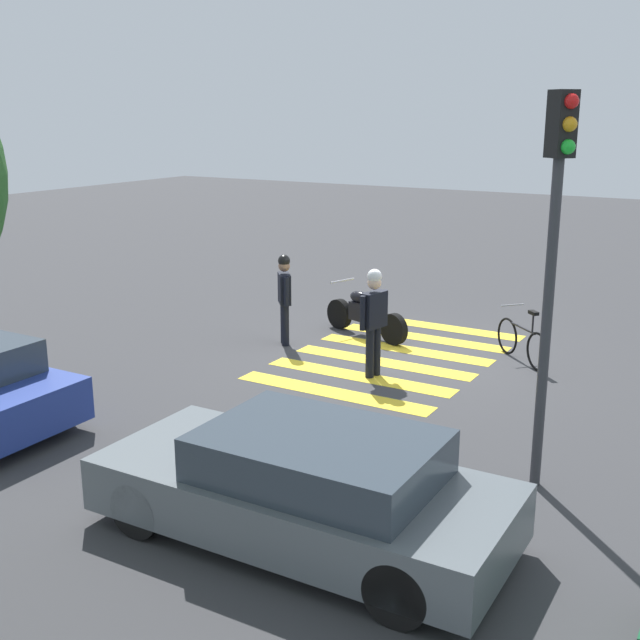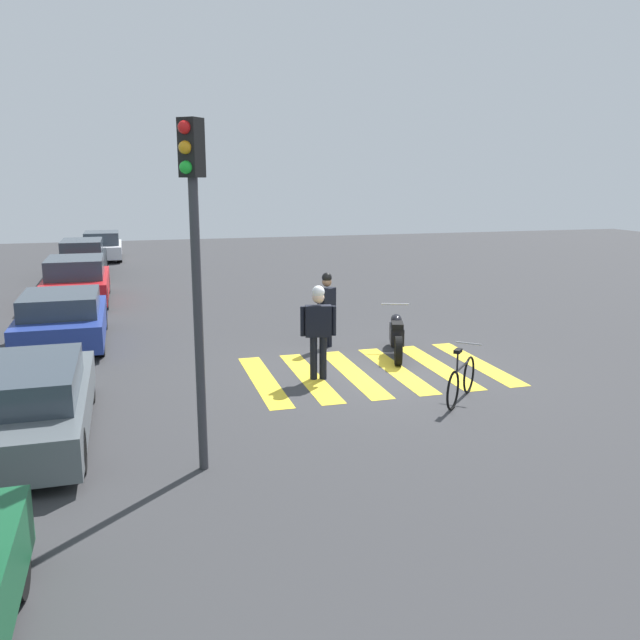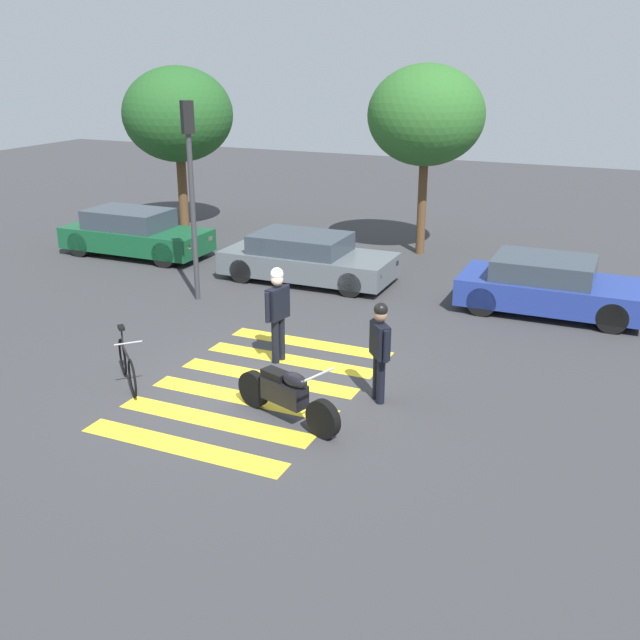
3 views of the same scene
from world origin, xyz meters
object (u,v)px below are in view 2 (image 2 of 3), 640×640
object	(u,v)px
officer_by_motorcycle	(327,305)
car_white_van	(102,246)
car_grey_coupe	(22,403)
traffic_light_pole	(195,243)
car_red_convertible	(77,281)
car_blue_hatchback	(62,319)
leaning_bicycle	(461,380)
officer_on_foot	(318,325)
car_black_suv	(83,259)
police_motorcycle	(396,335)

from	to	relation	value
officer_by_motorcycle	car_white_van	size ratio (longest dim) A/B	0.42
car_grey_coupe	traffic_light_pole	bearing A→B (deg)	-125.10
officer_by_motorcycle	car_red_convertible	world-z (taller)	officer_by_motorcycle
car_blue_hatchback	traffic_light_pole	bearing A→B (deg)	-162.64
leaning_bicycle	car_white_van	xyz separation A→B (m)	(22.73, 6.67, 0.25)
leaning_bicycle	car_grey_coupe	xyz separation A→B (m)	(0.15, 7.00, 0.21)
officer_on_foot	officer_by_motorcycle	xyz separation A→B (m)	(2.29, -0.84, -0.07)
car_red_convertible	car_black_suv	distance (m)	5.81
officer_by_motorcycle	car_grey_coupe	bearing A→B (deg)	124.76
car_black_suv	car_white_van	size ratio (longest dim) A/B	1.13
officer_on_foot	officer_by_motorcycle	world-z (taller)	officer_on_foot
car_blue_hatchback	traffic_light_pole	xyz separation A→B (m)	(-7.64, -2.39, 2.40)
car_blue_hatchback	car_red_convertible	world-z (taller)	car_red_convertible
officer_by_motorcycle	car_white_van	bearing A→B (deg)	16.47
officer_by_motorcycle	car_blue_hatchback	bearing A→B (deg)	71.72
leaning_bicycle	officer_by_motorcycle	size ratio (longest dim) A/B	0.73
officer_on_foot	car_grey_coupe	xyz separation A→B (m)	(-1.74, 4.97, -0.48)
car_blue_hatchback	car_black_suv	bearing A→B (deg)	1.13
police_motorcycle	officer_by_motorcycle	bearing A→B (deg)	49.63
police_motorcycle	car_white_van	xyz separation A→B (m)	(19.61, 6.74, 0.17)
leaning_bicycle	car_white_van	distance (m)	23.69
officer_by_motorcycle	car_blue_hatchback	distance (m)	6.10
officer_on_foot	traffic_light_pole	size ratio (longest dim) A/B	0.40
car_grey_coupe	car_red_convertible	size ratio (longest dim) A/B	1.01
car_white_van	traffic_light_pole	distance (m)	24.48
leaning_bicycle	car_black_suv	size ratio (longest dim) A/B	0.27
police_motorcycle	car_white_van	world-z (taller)	car_white_van
car_black_suv	car_grey_coupe	bearing A→B (deg)	-179.36
officer_on_foot	officer_by_motorcycle	bearing A→B (deg)	-20.09
police_motorcycle	car_red_convertible	bearing A→B (deg)	40.18
car_black_suv	officer_on_foot	bearing A→B (deg)	-161.49
officer_by_motorcycle	car_red_convertible	distance (m)	9.38
officer_on_foot	traffic_light_pole	distance (m)	4.71
car_black_suv	traffic_light_pole	distance (m)	19.19
officer_on_foot	car_black_suv	bearing A→B (deg)	18.51
traffic_light_pole	police_motorcycle	bearing A→B (deg)	-44.91
car_black_suv	traffic_light_pole	bearing A→B (deg)	-172.12
car_white_van	car_grey_coupe	bearing A→B (deg)	179.17
car_white_van	police_motorcycle	bearing A→B (deg)	-161.03
officer_on_foot	traffic_light_pole	bearing A→B (deg)	143.48
police_motorcycle	car_red_convertible	xyz separation A→B (m)	(8.40, 7.09, 0.22)
police_motorcycle	car_white_van	bearing A→B (deg)	18.97
leaning_bicycle	traffic_light_pole	size ratio (longest dim) A/B	0.28
police_motorcycle	officer_on_foot	distance (m)	2.50
police_motorcycle	car_blue_hatchback	world-z (taller)	car_blue_hatchback
car_blue_hatchback	car_white_van	bearing A→B (deg)	-1.01
leaning_bicycle	car_blue_hatchback	world-z (taller)	car_blue_hatchback
police_motorcycle	car_black_suv	distance (m)	15.95
officer_on_foot	car_grey_coupe	bearing A→B (deg)	109.34
officer_on_foot	traffic_light_pole	xyz separation A→B (m)	(-3.45, 2.55, 1.94)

